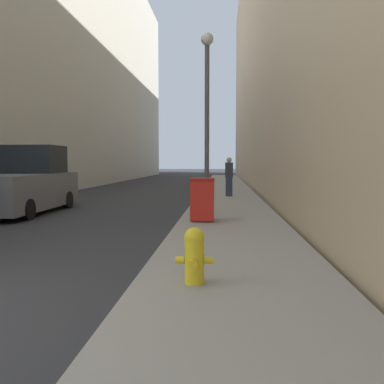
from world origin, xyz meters
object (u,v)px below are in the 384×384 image
at_px(trash_bin, 202,199).
at_px(pedestrian_on_sidewalk, 229,177).
at_px(fire_hydrant, 194,254).
at_px(pickup_truck, 24,185).
at_px(lamppost, 207,109).

height_order(trash_bin, pedestrian_on_sidewalk, pedestrian_on_sidewalk).
bearing_deg(fire_hydrant, trash_bin, 91.67).
bearing_deg(pickup_truck, lamppost, -5.83).
bearing_deg(trash_bin, pedestrian_on_sidewalk, 84.32).
bearing_deg(pedestrian_on_sidewalk, trash_bin, -95.68).
xyz_separation_m(fire_hydrant, pickup_truck, (-6.44, 8.69, 0.41)).
distance_m(trash_bin, pedestrian_on_sidewalk, 8.41).
bearing_deg(pickup_truck, fire_hydrant, -53.43).
distance_m(trash_bin, lamppost, 3.41).
bearing_deg(lamppost, pickup_truck, 174.17).
bearing_deg(pickup_truck, pedestrian_on_sidewalk, 38.06).
height_order(trash_bin, pickup_truck, pickup_truck).
distance_m(lamppost, pickup_truck, 6.79).
bearing_deg(lamppost, trash_bin, -90.96).
bearing_deg(trash_bin, fire_hydrant, -88.33).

